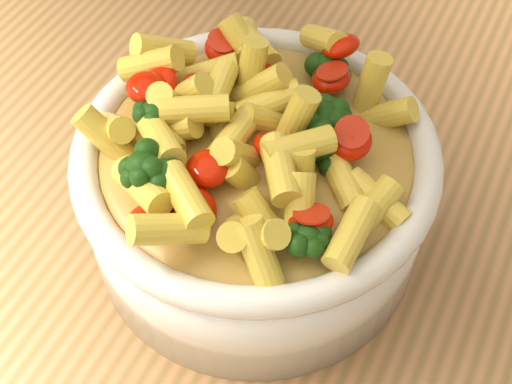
% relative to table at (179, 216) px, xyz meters
% --- Properties ---
extents(table, '(1.20, 0.80, 0.90)m').
position_rel_table_xyz_m(table, '(0.00, 0.00, 0.00)').
color(table, '#B0794B').
rests_on(table, ground).
extents(serving_bowl, '(0.24, 0.24, 0.10)m').
position_rel_table_xyz_m(serving_bowl, '(0.10, -0.05, 0.15)').
color(serving_bowl, white).
rests_on(serving_bowl, table).
extents(pasta_salad, '(0.19, 0.19, 0.04)m').
position_rel_table_xyz_m(pasta_salad, '(0.10, -0.05, 0.22)').
color(pasta_salad, '#FFE150').
rests_on(pasta_salad, serving_bowl).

